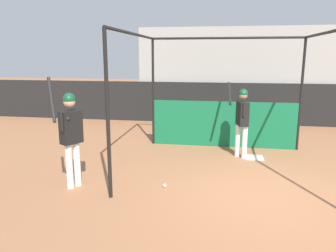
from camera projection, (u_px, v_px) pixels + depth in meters
ground_plane at (265, 198)px, 5.99m from camera, size 60.00×60.00×0.00m
outfield_wall at (244, 104)px, 12.34m from camera, size 24.00×0.12×1.56m
bleacher_section at (243, 73)px, 14.11m from camera, size 8.15×4.00×3.64m
batting_cage at (224, 106)px, 8.49m from camera, size 4.12×3.91×3.05m
home_plate at (254, 157)px, 8.34m from camera, size 0.44×0.44×0.02m
player_batter at (242, 117)px, 8.19m from camera, size 0.55×0.80×1.88m
player_waiting at (71, 131)px, 6.26m from camera, size 0.57×0.78×2.17m
baseball at (165, 186)px, 6.47m from camera, size 0.07×0.07×0.07m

